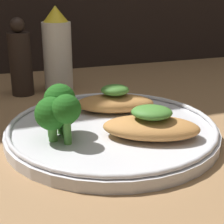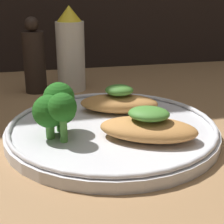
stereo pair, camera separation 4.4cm
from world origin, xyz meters
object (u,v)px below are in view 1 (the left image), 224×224
at_px(plate, 112,129).
at_px(pepper_grinder, 21,61).
at_px(broccoli_bunch, 58,110).
at_px(sauce_bottle, 57,52).

distance_m(plate, pepper_grinder, 0.26).
bearing_deg(pepper_grinder, broccoli_bunch, -85.41).
height_order(plate, broccoli_bunch, broccoli_bunch).
relative_size(broccoli_bunch, sauce_bottle, 0.42).
distance_m(sauce_bottle, pepper_grinder, 0.07).
bearing_deg(plate, pepper_grinder, 111.60).
relative_size(sauce_bottle, pepper_grinder, 1.13).
relative_size(plate, sauce_bottle, 1.78).
bearing_deg(plate, sauce_bottle, 96.12).
relative_size(plate, broccoli_bunch, 4.25).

